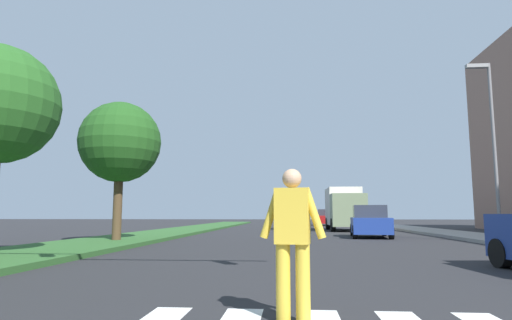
{
  "coord_description": "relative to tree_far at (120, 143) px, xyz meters",
  "views": [
    {
      "loc": [
        -0.76,
        1.89,
        1.18
      ],
      "look_at": [
        -1.8,
        14.36,
        2.77
      ],
      "focal_mm": 30.0,
      "sensor_mm": 36.0,
      "label": 1
    }
  ],
  "objects": [
    {
      "name": "tree_far",
      "position": [
        0.0,
        0.0,
        0.0
      ],
      "size": [
        3.33,
        3.33,
        5.66
      ],
      "color": "#4C3823",
      "rests_on": "median_strip"
    },
    {
      "name": "sedan_midblock",
      "position": [
        11.06,
        5.57,
        -3.36
      ],
      "size": [
        2.26,
        4.19,
        1.63
      ],
      "color": "navy",
      "rests_on": "ground_plane"
    },
    {
      "name": "street_lamp_right",
      "position": [
        15.54,
        1.63,
        0.48
      ],
      "size": [
        1.02,
        0.24,
        7.5
      ],
      "color": "slate",
      "rests_on": "sidewalk_right"
    },
    {
      "name": "sedan_far_horizon",
      "position": [
        10.63,
        28.98,
        -3.34
      ],
      "size": [
        2.08,
        4.6,
        1.68
      ],
      "color": "maroon",
      "rests_on": "ground_plane"
    },
    {
      "name": "truck_box_delivery",
      "position": [
        10.89,
        14.73,
        -2.48
      ],
      "size": [
        2.4,
        6.2,
        3.1
      ],
      "color": "gray",
      "rests_on": "ground_plane"
    },
    {
      "name": "median_strip",
      "position": [
        -0.3,
        9.16,
        -4.04
      ],
      "size": [
        3.69,
        64.0,
        0.15
      ],
      "primitive_type": "cube",
      "color": "#2D5B28",
      "rests_on": "ground_plane"
    },
    {
      "name": "sedan_distant",
      "position": [
        6.9,
        17.42,
        -3.35
      ],
      "size": [
        2.01,
        4.22,
        1.65
      ],
      "color": "#474C51",
      "rests_on": "ground_plane"
    },
    {
      "name": "pedestrian_performer",
      "position": [
        7.07,
        -12.1,
        -3.18
      ],
      "size": [
        0.75,
        0.29,
        1.69
      ],
      "color": "gold",
      "rests_on": "ground_plane"
    },
    {
      "name": "ground_plane",
      "position": [
        7.83,
        11.16,
        -4.12
      ],
      "size": [
        140.0,
        140.0,
        0.0
      ],
      "primitive_type": "plane",
      "color": "#262628"
    },
    {
      "name": "traffic_light_gantry",
      "position": [
        3.68,
        -10.68,
        0.22
      ],
      "size": [
        8.42,
        0.3,
        6.0
      ],
      "color": "gold",
      "rests_on": "median_strip"
    },
    {
      "name": "sidewalk_right",
      "position": [
        16.13,
        9.16,
        -4.04
      ],
      "size": [
        3.0,
        64.0,
        0.15
      ],
      "primitive_type": "cube",
      "color": "#9E9991",
      "rests_on": "ground_plane"
    }
  ]
}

